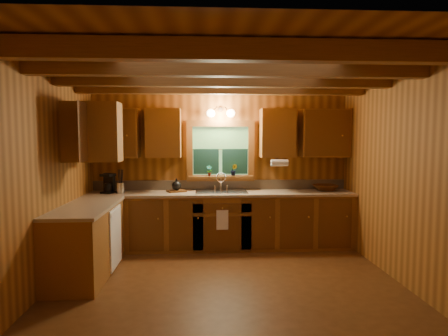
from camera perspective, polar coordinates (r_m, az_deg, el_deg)
name	(u,v)px	position (r m, az deg, el deg)	size (l,w,h in m)	color
room	(228,178)	(4.43, 0.56, -1.46)	(4.20, 4.20, 4.20)	#553114
ceiling_beams	(228,74)	(4.47, 0.57, 13.89)	(4.20, 2.54, 0.18)	brown
base_cabinets	(190,226)	(5.84, -5.16, -8.67)	(4.20, 2.22, 0.86)	brown
countertop	(191,197)	(5.76, -5.05, -4.30)	(4.20, 2.24, 0.04)	tan
backsplash	(221,185)	(6.34, -0.53, -2.56)	(4.20, 0.02, 0.16)	#9B8468
dishwasher_panel	(116,237)	(5.39, -15.99, -9.97)	(0.02, 0.60, 0.80)	white
upper_cabinets	(185,133)	(5.83, -5.91, 5.27)	(4.19, 1.77, 0.78)	brown
window	(221,152)	(6.28, -0.53, 2.40)	(1.12, 0.08, 1.00)	brown
window_sill	(221,177)	(6.26, -0.50, -1.36)	(1.06, 0.14, 0.04)	brown
wall_sconce	(221,113)	(6.17, -0.48, 8.27)	(0.45, 0.21, 0.17)	black
paper_towel_roll	(279,163)	(6.06, 8.34, 0.77)	(0.11, 0.11, 0.27)	white
dish_towel	(222,220)	(5.81, -0.25, -7.82)	(0.18, 0.01, 0.30)	white
sink	(221,195)	(6.08, -0.41, -4.05)	(0.82, 0.48, 0.43)	silver
coffee_maker	(109,183)	(6.24, -16.93, -2.22)	(0.17, 0.22, 0.31)	black
utensil_crock	(120,187)	(6.15, -15.34, -2.83)	(0.13, 0.13, 0.37)	silver
cutting_board	(176,191)	(6.15, -7.17, -3.45)	(0.28, 0.20, 0.02)	#5B3213
teakettle	(176,186)	(6.13, -7.17, -2.64)	(0.15, 0.15, 0.19)	black
wicker_basket	(325,188)	(6.44, 14.97, -2.88)	(0.40, 0.40, 0.10)	#48230C
potted_plant_left	(209,171)	(6.22, -2.24, -0.40)	(0.09, 0.06, 0.18)	#5B3213
potted_plant_right	(234,170)	(6.26, 1.48, -0.29)	(0.11, 0.09, 0.19)	#5B3213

